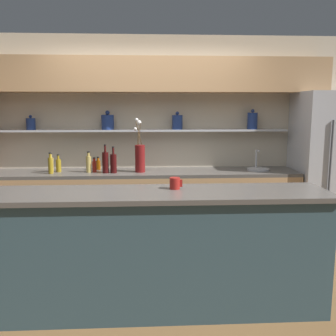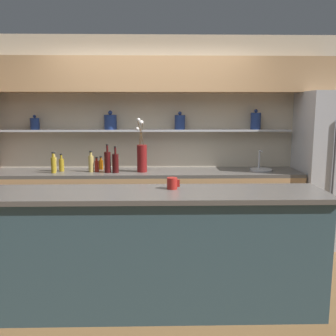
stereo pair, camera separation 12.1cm
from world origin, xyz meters
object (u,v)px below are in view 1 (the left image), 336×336
object	(u,v)px
sink_fixture	(258,168)
bottle_spirit_3	(51,164)
bottle_spirit_4	(89,164)
refrigerator	(327,168)
bottle_oil_2	(51,165)
bottle_wine_0	(105,162)
bottle_sauce_5	(94,166)
bottle_oil_6	(59,165)
flower_vase	(140,156)
bottle_sauce_7	(98,164)
bottle_wine_1	(113,163)
coffee_mug	(175,183)

from	to	relation	value
sink_fixture	bottle_spirit_3	xyz separation A→B (m)	(-2.56, -0.01, 0.07)
bottle_spirit_3	bottle_spirit_4	distance (m)	0.46
refrigerator	bottle_oil_2	size ratio (longest dim) A/B	7.50
bottle_wine_0	bottle_oil_2	distance (m)	0.65
bottle_sauce_5	bottle_spirit_3	bearing A→B (deg)	174.86
bottle_sauce_5	refrigerator	bearing A→B (deg)	0.21
sink_fixture	refrigerator	bearing A→B (deg)	-3.27
bottle_spirit_4	bottle_oil_6	world-z (taller)	bottle_spirit_4
refrigerator	flower_vase	world-z (taller)	refrigerator
bottle_sauce_5	bottle_oil_2	bearing A→B (deg)	-171.72
bottle_spirit_3	bottle_oil_6	size ratio (longest dim) A/B	1.08
refrigerator	bottle_spirit_4	size ratio (longest dim) A/B	7.39
refrigerator	bottle_sauce_7	world-z (taller)	refrigerator
bottle_oil_6	bottle_sauce_7	world-z (taller)	bottle_oil_6
flower_vase	bottle_wine_1	world-z (taller)	flower_vase
flower_vase	bottle_sauce_5	bearing A→B (deg)	178.82
refrigerator	bottle_spirit_3	size ratio (longest dim) A/B	8.10
refrigerator	bottle_wine_1	world-z (taller)	refrigerator
bottle_wine_1	bottle_oil_2	size ratio (longest dim) A/B	1.27
bottle_wine_1	bottle_spirit_3	world-z (taller)	bottle_wine_1
bottle_sauce_7	coffee_mug	distance (m)	1.84
bottle_wine_0	bottle_spirit_4	size ratio (longest dim) A/B	1.35
flower_vase	bottle_oil_6	world-z (taller)	flower_vase
coffee_mug	flower_vase	bearing A→B (deg)	102.59
sink_fixture	bottle_spirit_4	world-z (taller)	bottle_spirit_4
bottle_oil_2	bottle_sauce_7	bearing A→B (deg)	26.09
bottle_wine_1	bottle_sauce_7	size ratio (longest dim) A/B	1.93
refrigerator	bottle_wine_0	distance (m)	2.75
bottle_spirit_4	coffee_mug	xyz separation A→B (m)	(0.94, -1.45, 0.04)
bottle_wine_1	coffee_mug	bearing A→B (deg)	-65.40
bottle_sauce_7	bottle_wine_0	bearing A→B (deg)	-63.88
flower_vase	sink_fixture	world-z (taller)	flower_vase
bottle_oil_2	coffee_mug	xyz separation A→B (m)	(1.38, -1.38, 0.04)
bottle_oil_6	bottle_wine_0	bearing A→B (deg)	-10.51
bottle_sauce_7	bottle_spirit_4	bearing A→B (deg)	-115.10
bottle_spirit_4	flower_vase	bearing A→B (deg)	-0.56
sink_fixture	bottle_sauce_5	world-z (taller)	sink_fixture
flower_vase	bottle_wine_0	world-z (taller)	flower_vase
bottle_spirit_3	bottle_wine_0	bearing A→B (deg)	-8.82
bottle_wine_1	bottle_spirit_3	distance (m)	0.77
bottle_oil_6	bottle_sauce_7	distance (m)	0.48
bottle_wine_1	coffee_mug	size ratio (longest dim) A/B	2.97
bottle_spirit_4	coffee_mug	distance (m)	1.72
bottle_spirit_4	coffee_mug	bearing A→B (deg)	-56.99
sink_fixture	bottle_spirit_4	size ratio (longest dim) A/B	1.07
bottle_oil_6	bottle_spirit_4	bearing A→B (deg)	-8.65
bottle_wine_0	bottle_wine_1	world-z (taller)	bottle_wine_0
coffee_mug	bottle_sauce_5	bearing A→B (deg)	121.04
bottle_wine_1	bottle_oil_2	distance (m)	0.74
bottle_oil_2	bottle_spirit_3	size ratio (longest dim) A/B	1.08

